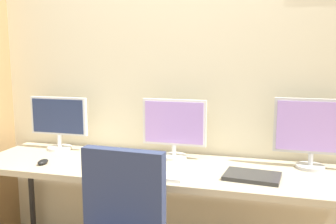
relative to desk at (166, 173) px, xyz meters
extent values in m
cube|color=beige|center=(0.00, 0.42, 0.61)|extent=(4.96, 0.10, 2.60)
cube|color=tan|center=(0.00, 0.00, 0.03)|extent=(2.56, 0.68, 0.04)
cylinder|color=#262628|center=(-1.23, 0.29, -0.34)|extent=(0.04, 0.04, 0.70)
cube|color=#9E7A4C|center=(-1.43, 0.23, 0.34)|extent=(0.03, 0.28, 2.07)
cube|color=navy|center=(-0.07, -0.56, 0.06)|extent=(0.44, 0.09, 0.48)
cylinder|color=silver|center=(-0.90, 0.21, 0.06)|extent=(0.18, 0.18, 0.02)
cylinder|color=silver|center=(-0.90, 0.21, 0.11)|extent=(0.03, 0.03, 0.10)
cube|color=silver|center=(-0.90, 0.21, 0.30)|extent=(0.46, 0.03, 0.28)
cube|color=navy|center=(-0.90, 0.20, 0.30)|extent=(0.42, 0.01, 0.26)
cylinder|color=silver|center=(0.00, 0.21, 0.06)|extent=(0.18, 0.18, 0.02)
cylinder|color=silver|center=(0.00, 0.21, 0.10)|extent=(0.03, 0.03, 0.07)
cube|color=silver|center=(0.00, 0.21, 0.30)|extent=(0.45, 0.03, 0.32)
cube|color=#B28CE5|center=(0.00, 0.20, 0.30)|extent=(0.41, 0.01, 0.29)
cylinder|color=silver|center=(0.90, 0.21, 0.06)|extent=(0.18, 0.18, 0.02)
cylinder|color=silver|center=(0.90, 0.21, 0.11)|extent=(0.03, 0.03, 0.08)
cube|color=silver|center=(0.90, 0.21, 0.32)|extent=(0.47, 0.03, 0.35)
cube|color=#B28CE5|center=(0.90, 0.20, 0.32)|extent=(0.44, 0.01, 0.31)
cube|color=silver|center=(0.00, -0.23, 0.06)|extent=(0.33, 0.13, 0.02)
ellipsoid|color=black|center=(-0.80, -0.17, 0.06)|extent=(0.06, 0.10, 0.03)
cube|color=#2D2D2D|center=(0.55, -0.09, 0.06)|extent=(0.34, 0.25, 0.02)
camera|label=1|loc=(0.65, -2.31, 0.79)|focal=40.92mm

